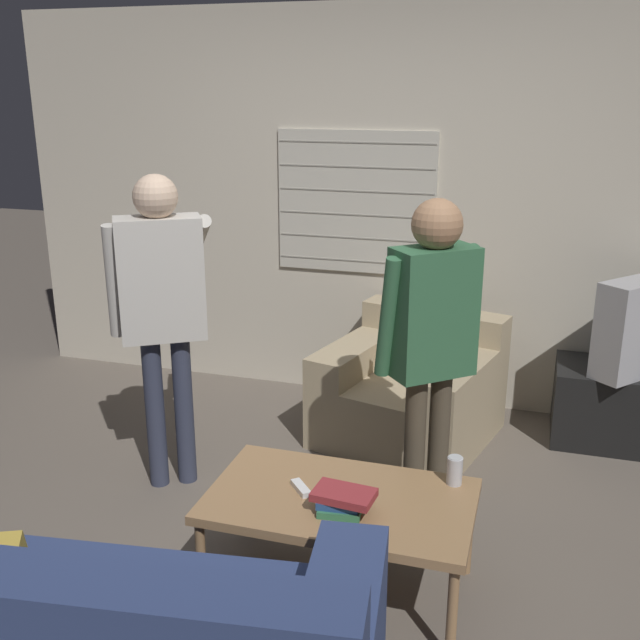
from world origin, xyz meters
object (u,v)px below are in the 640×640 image
(person_left_standing, at_px, (162,295))
(soda_can, at_px, (455,470))
(book_stack, at_px, (342,499))
(spare_remote, at_px, (301,488))
(coffee_table, at_px, (340,505))
(person_right_standing, at_px, (431,328))
(armchair_beige, at_px, (412,390))

(person_left_standing, xyz_separation_m, soda_can, (1.54, -0.39, -0.54))
(book_stack, bearing_deg, spare_remote, 154.58)
(coffee_table, bearing_deg, soda_can, 29.05)
(coffee_table, height_order, person_right_standing, person_right_standing)
(soda_can, bearing_deg, coffee_table, -150.95)
(spare_remote, bearing_deg, book_stack, -66.85)
(coffee_table, relative_size, person_right_standing, 0.68)
(coffee_table, xyz_separation_m, person_left_standing, (-1.11, 0.63, 0.64))
(book_stack, xyz_separation_m, soda_can, (0.40, 0.34, 0.01))
(book_stack, relative_size, spare_remote, 2.03)
(person_left_standing, height_order, person_right_standing, person_left_standing)
(person_left_standing, bearing_deg, book_stack, -64.38)
(armchair_beige, height_order, coffee_table, armchair_beige)
(armchair_beige, distance_m, soda_can, 1.40)
(person_left_standing, distance_m, person_right_standing, 1.36)
(person_left_standing, bearing_deg, coffee_table, -61.46)
(armchair_beige, xyz_separation_m, coffee_table, (-0.02, -1.56, 0.12))
(person_right_standing, height_order, soda_can, person_right_standing)
(armchair_beige, distance_m, spare_remote, 1.59)
(person_right_standing, height_order, spare_remote, person_right_standing)
(spare_remote, bearing_deg, armchair_beige, 41.60)
(coffee_table, relative_size, book_stack, 4.33)
(book_stack, bearing_deg, person_left_standing, 147.52)
(book_stack, height_order, spare_remote, book_stack)
(person_left_standing, height_order, soda_can, person_left_standing)
(coffee_table, xyz_separation_m, spare_remote, (-0.17, -0.00, 0.05))
(book_stack, bearing_deg, coffee_table, 108.49)
(book_stack, height_order, soda_can, soda_can)
(coffee_table, xyz_separation_m, person_right_standing, (0.25, 0.62, 0.60))
(person_right_standing, bearing_deg, coffee_table, -153.08)
(person_right_standing, bearing_deg, person_left_standing, 138.64)
(person_right_standing, distance_m, spare_remote, 0.93)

